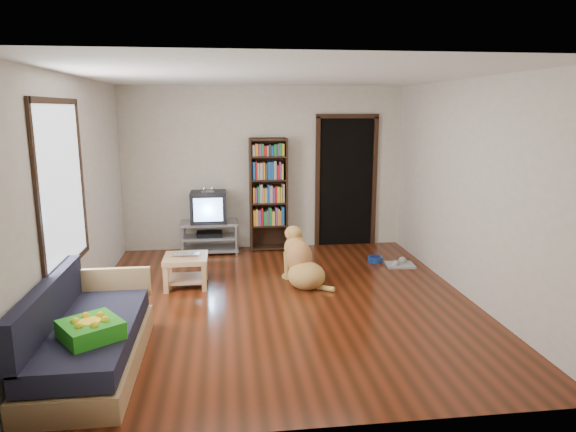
{
  "coord_description": "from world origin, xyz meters",
  "views": [
    {
      "loc": [
        -0.64,
        -5.74,
        2.25
      ],
      "look_at": [
        0.15,
        0.64,
        0.9
      ],
      "focal_mm": 32.0,
      "sensor_mm": 36.0,
      "label": 1
    }
  ],
  "objects": [
    {
      "name": "bookshelf",
      "position": [
        0.05,
        2.34,
        1.0
      ],
      "size": [
        0.6,
        0.3,
        1.8
      ],
      "color": "black",
      "rests_on": "ground"
    },
    {
      "name": "sofa",
      "position": [
        -1.87,
        -1.38,
        0.26
      ],
      "size": [
        0.8,
        1.8,
        0.8
      ],
      "color": "tan",
      "rests_on": "ground"
    },
    {
      "name": "ground",
      "position": [
        0.0,
        0.0,
        0.0
      ],
      "size": [
        5.0,
        5.0,
        0.0
      ],
      "primitive_type": "plane",
      "color": "#57200E",
      "rests_on": "ground"
    },
    {
      "name": "laptop",
      "position": [
        -1.16,
        0.66,
        0.41
      ],
      "size": [
        0.36,
        0.24,
        0.03
      ],
      "primitive_type": "imported",
      "rotation": [
        0.0,
        0.0,
        -0.04
      ],
      "color": "silver",
      "rests_on": "coffee_table"
    },
    {
      "name": "wall_right",
      "position": [
        2.25,
        0.0,
        1.3
      ],
      "size": [
        0.0,
        5.0,
        5.0
      ],
      "primitive_type": "plane",
      "rotation": [
        1.57,
        0.0,
        -1.57
      ],
      "color": "beige",
      "rests_on": "ground"
    },
    {
      "name": "dog",
      "position": [
        0.32,
        0.59,
        0.28
      ],
      "size": [
        0.65,
        0.85,
        0.77
      ],
      "color": "tan",
      "rests_on": "ground"
    },
    {
      "name": "window",
      "position": [
        -2.23,
        -0.5,
        1.5
      ],
      "size": [
        0.03,
        1.46,
        1.7
      ],
      "color": "white",
      "rests_on": "wall_left"
    },
    {
      "name": "green_cushion",
      "position": [
        -1.75,
        -1.69,
        0.49
      ],
      "size": [
        0.6,
        0.6,
        0.14
      ],
      "primitive_type": "cube",
      "rotation": [
        0.0,
        0.0,
        0.61
      ],
      "color": "green",
      "rests_on": "sofa"
    },
    {
      "name": "dog_bowl",
      "position": [
        1.57,
        1.42,
        0.04
      ],
      "size": [
        0.22,
        0.22,
        0.08
      ],
      "primitive_type": "cylinder",
      "color": "navy",
      "rests_on": "ground"
    },
    {
      "name": "tv_stand",
      "position": [
        -0.9,
        2.25,
        0.27
      ],
      "size": [
        0.9,
        0.45,
        0.5
      ],
      "color": "#99999E",
      "rests_on": "ground"
    },
    {
      "name": "grey_rag",
      "position": [
        1.87,
        1.17,
        0.01
      ],
      "size": [
        0.43,
        0.36,
        0.03
      ],
      "primitive_type": "cube",
      "rotation": [
        0.0,
        0.0,
        -0.1
      ],
      "color": "#A8A8A8",
      "rests_on": "ground"
    },
    {
      "name": "ceiling",
      "position": [
        0.0,
        0.0,
        2.6
      ],
      "size": [
        5.0,
        5.0,
        0.0
      ],
      "primitive_type": "plane",
      "rotation": [
        3.14,
        0.0,
        0.0
      ],
      "color": "white",
      "rests_on": "ground"
    },
    {
      "name": "coffee_table",
      "position": [
        -1.16,
        0.69,
        0.28
      ],
      "size": [
        0.55,
        0.55,
        0.4
      ],
      "color": "tan",
      "rests_on": "ground"
    },
    {
      "name": "wall_front",
      "position": [
        0.0,
        -2.5,
        1.3
      ],
      "size": [
        4.5,
        0.0,
        4.5
      ],
      "primitive_type": "plane",
      "rotation": [
        -1.57,
        0.0,
        0.0
      ],
      "color": "beige",
      "rests_on": "ground"
    },
    {
      "name": "wall_left",
      "position": [
        -2.25,
        0.0,
        1.3
      ],
      "size": [
        0.0,
        5.0,
        5.0
      ],
      "primitive_type": "plane",
      "rotation": [
        1.57,
        0.0,
        1.57
      ],
      "color": "beige",
      "rests_on": "ground"
    },
    {
      "name": "crt_tv",
      "position": [
        -0.9,
        2.27,
        0.74
      ],
      "size": [
        0.55,
        0.52,
        0.58
      ],
      "color": "black",
      "rests_on": "tv_stand"
    },
    {
      "name": "doorway",
      "position": [
        1.35,
        2.48,
        1.12
      ],
      "size": [
        1.03,
        0.05,
        2.19
      ],
      "color": "black",
      "rests_on": "wall_back"
    },
    {
      "name": "wall_back",
      "position": [
        0.0,
        2.5,
        1.3
      ],
      "size": [
        4.5,
        0.0,
        4.5
      ],
      "primitive_type": "plane",
      "rotation": [
        1.57,
        0.0,
        0.0
      ],
      "color": "beige",
      "rests_on": "ground"
    }
  ]
}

